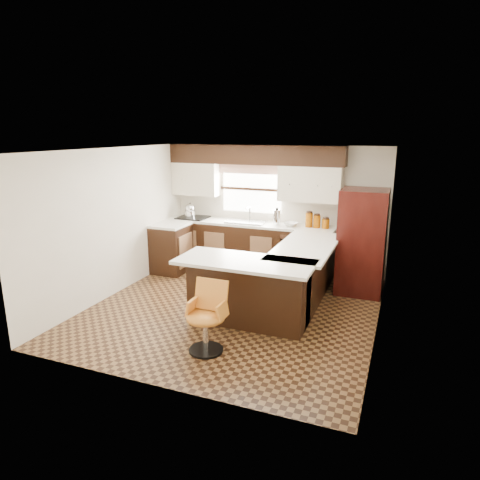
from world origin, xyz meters
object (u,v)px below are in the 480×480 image
at_px(peninsula_return, 249,292).
at_px(refrigerator, 362,242).
at_px(bar_chair, 205,318).
at_px(peninsula_long, 301,276).

xyz_separation_m(peninsula_return, refrigerator, (1.33, 1.81, 0.42)).
relative_size(peninsula_return, refrigerator, 0.94).
distance_m(peninsula_return, bar_chair, 1.00).
bearing_deg(refrigerator, peninsula_return, -126.39).
distance_m(peninsula_long, bar_chair, 2.08).
bearing_deg(bar_chair, refrigerator, 61.24).
height_order(peninsula_long, bar_chair, peninsula_long).
height_order(peninsula_long, refrigerator, refrigerator).
height_order(peninsula_return, bar_chair, peninsula_return).
distance_m(refrigerator, bar_chair, 3.21).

